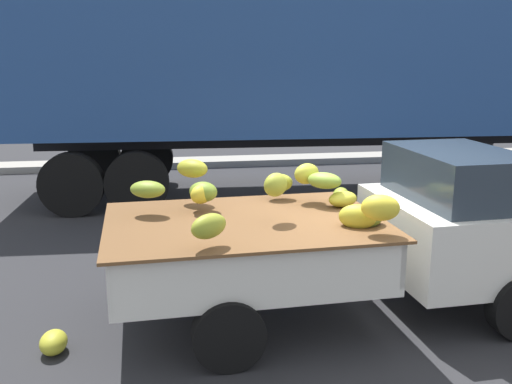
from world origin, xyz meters
TOP-DOWN VIEW (x-y plane):
  - ground at (0.00, 0.00)m, footprint 220.00×220.00m
  - curb_strip at (0.00, 8.36)m, footprint 80.00×0.80m
  - pickup_truck at (0.53, -0.13)m, footprint 4.84×2.10m
  - semi_trailer at (1.00, 5.17)m, footprint 12.10×3.12m
  - fallen_banana_bunch_near_tailgate at (-3.17, -0.56)m, footprint 0.26×0.34m

SIDE VIEW (x-z plane):
  - ground at x=0.00m, z-range 0.00..0.00m
  - curb_strip at x=0.00m, z-range 0.00..0.16m
  - fallen_banana_bunch_near_tailgate at x=-3.17m, z-range 0.00..0.21m
  - pickup_truck at x=0.53m, z-range 0.04..1.74m
  - semi_trailer at x=1.00m, z-range 0.57..4.52m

